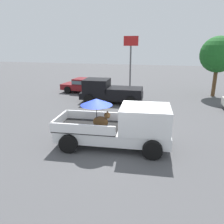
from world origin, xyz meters
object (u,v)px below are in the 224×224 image
Objects in this scene: pickup_truck_main at (123,126)px; motel_sign at (131,53)px; pickup_truck_red at (109,91)px; parked_sedan_far at (85,85)px.

motel_sign reaches higher than pickup_truck_main.
pickup_truck_red is at bearing 104.69° from pickup_truck_main.
motel_sign is at bearing -142.08° from parked_sedan_far.
motel_sign reaches higher than parked_sedan_far.
pickup_truck_red is 4.21m from parked_sedan_far.
parked_sedan_far is at bearing -146.67° from motel_sign.
parked_sedan_far is at bearing 114.30° from pickup_truck_main.
motel_sign reaches higher than pickup_truck_red.
pickup_truck_main is 7.83m from pickup_truck_red.
pickup_truck_main is 1.06× the size of pickup_truck_red.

